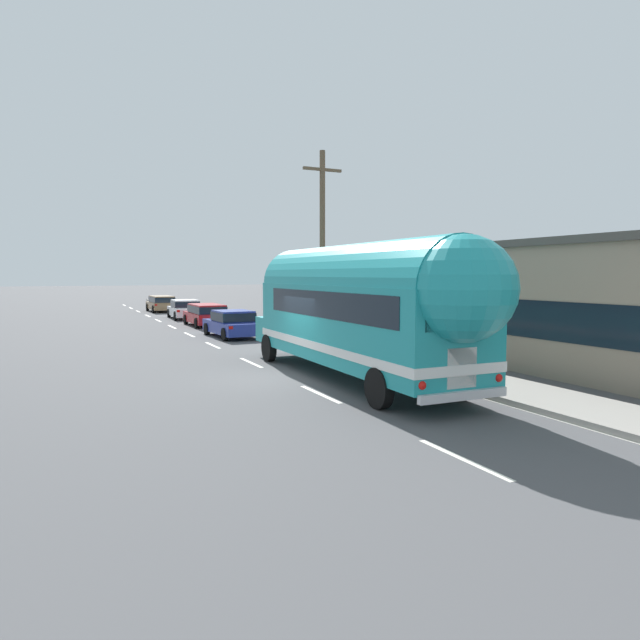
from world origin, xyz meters
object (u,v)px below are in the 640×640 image
(utility_pole, at_px, (322,246))
(car_fourth, at_px, (161,302))
(painted_bus, at_px, (361,305))
(car_third, at_px, (185,308))
(car_second, at_px, (206,313))
(car_lead, at_px, (233,323))

(utility_pole, relative_size, car_fourth, 1.87)
(painted_bus, bearing_deg, utility_pole, 72.67)
(painted_bus, xyz_separation_m, car_third, (0.26, 26.31, -1.56))
(car_second, relative_size, car_fourth, 1.00)
(car_lead, distance_m, car_third, 13.00)
(car_second, bearing_deg, car_third, 89.70)
(painted_bus, bearing_deg, car_third, 89.44)
(utility_pole, bearing_deg, car_second, 100.10)
(car_lead, relative_size, car_third, 0.98)
(utility_pole, distance_m, car_second, 12.91)
(painted_bus, xyz_separation_m, car_fourth, (-0.04, 34.63, -1.51))
(car_third, bearing_deg, utility_pole, -83.45)
(painted_bus, relative_size, car_fourth, 2.76)
(painted_bus, xyz_separation_m, car_lead, (-0.00, 13.31, -1.57))
(car_lead, bearing_deg, car_third, 88.84)
(car_lead, bearing_deg, painted_bus, -89.98)
(painted_bus, height_order, car_lead, painted_bus)
(car_third, bearing_deg, painted_bus, -90.56)
(painted_bus, distance_m, car_lead, 13.41)
(utility_pole, distance_m, car_lead, 7.14)
(car_lead, distance_m, car_second, 6.58)
(car_lead, xyz_separation_m, car_third, (0.26, 12.99, 0.00))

